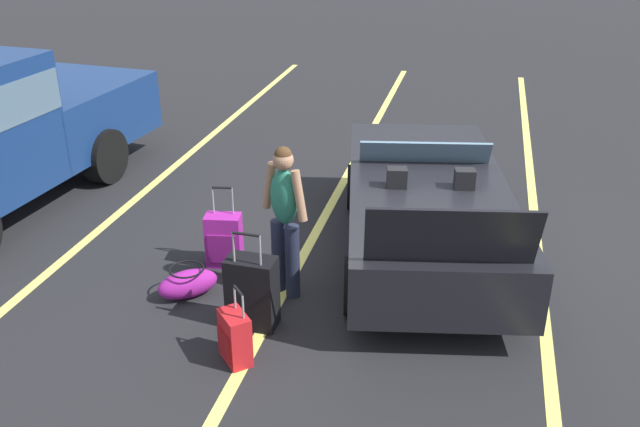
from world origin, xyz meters
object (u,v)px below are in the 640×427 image
object	(u,v)px
convertible_car	(425,201)
traveler_person	(284,214)
suitcase_small_carryon	(235,338)
suitcase_medium_bright	(224,240)
duffel_bag	(188,283)
suitcase_large_black	(252,292)

from	to	relation	value
convertible_car	traveler_person	distance (m)	1.94
traveler_person	suitcase_small_carryon	bearing A→B (deg)	-158.75
suitcase_medium_bright	duffel_bag	world-z (taller)	suitcase_medium_bright
suitcase_medium_bright	traveler_person	world-z (taller)	traveler_person
convertible_car	suitcase_small_carryon	xyz separation A→B (m)	(-2.65, 1.42, -0.34)
suitcase_large_black	suitcase_small_carryon	xyz separation A→B (m)	(-0.59, -0.03, -0.12)
suitcase_small_carryon	convertible_car	bearing A→B (deg)	-160.49
duffel_bag	traveler_person	distance (m)	1.29
convertible_car	suitcase_small_carryon	distance (m)	3.03
suitcase_medium_bright	traveler_person	bearing A→B (deg)	55.16
suitcase_large_black	suitcase_medium_bright	distance (m)	1.28
suitcase_large_black	suitcase_small_carryon	size ratio (longest dim) A/B	1.43
suitcase_large_black	traveler_person	bearing A→B (deg)	-10.52
convertible_car	suitcase_small_carryon	bearing A→B (deg)	141.05
duffel_bag	traveler_person	xyz separation A→B (m)	(0.33, -0.98, 0.77)
suitcase_medium_bright	duffel_bag	size ratio (longest dim) A/B	1.39
suitcase_large_black	duffel_bag	distance (m)	0.92
suitcase_large_black	suitcase_small_carryon	world-z (taller)	suitcase_large_black
convertible_car	suitcase_medium_bright	xyz separation A→B (m)	(-0.99, 2.15, -0.28)
suitcase_large_black	traveler_person	distance (m)	0.88
suitcase_small_carryon	duffel_bag	xyz separation A→B (m)	(0.92, 0.87, -0.09)
suitcase_medium_bright	suitcase_small_carryon	xyz separation A→B (m)	(-1.66, -0.73, -0.06)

